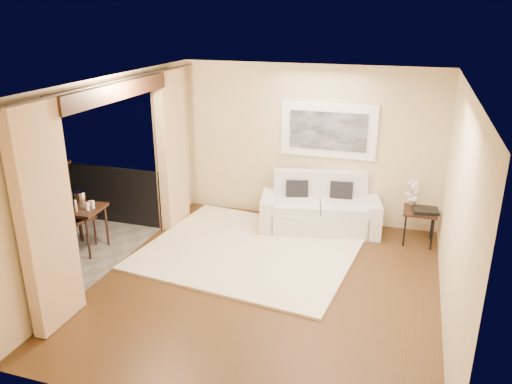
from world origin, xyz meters
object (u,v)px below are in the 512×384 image
at_px(orchid, 413,192).
at_px(bistro_table, 82,213).
at_px(ice_bucket, 80,198).
at_px(balcony_chair_far, 69,213).
at_px(side_table, 420,214).
at_px(sofa, 320,210).

height_order(orchid, bistro_table, orchid).
distance_m(bistro_table, ice_bucket, 0.25).
height_order(bistro_table, ice_bucket, ice_bucket).
distance_m(bistro_table, balcony_chair_far, 0.21).
relative_size(orchid, ice_bucket, 2.34).
bearing_deg(bistro_table, orchid, 22.76).
relative_size(orchid, balcony_chair_far, 0.45).
bearing_deg(side_table, orchid, 129.20).
height_order(sofa, side_table, sofa).
distance_m(sofa, bistro_table, 3.83).
xyz_separation_m(orchid, ice_bucket, (-4.88, -1.87, 0.01)).
relative_size(side_table, orchid, 1.19).
bearing_deg(side_table, balcony_chair_far, -159.94).
distance_m(sofa, ice_bucket, 3.87).
distance_m(balcony_chair_far, ice_bucket, 0.28).
xyz_separation_m(sofa, bistro_table, (-3.30, -1.92, 0.29)).
distance_m(side_table, bistro_table, 5.24).
relative_size(bistro_table, ice_bucket, 3.51).
xyz_separation_m(sofa, ice_bucket, (-3.40, -1.79, 0.47)).
bearing_deg(bistro_table, ice_bucket, 127.64).
relative_size(balcony_chair_far, ice_bucket, 5.20).
relative_size(side_table, bistro_table, 0.80).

